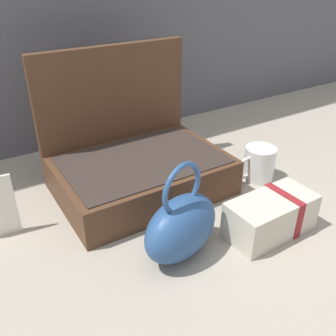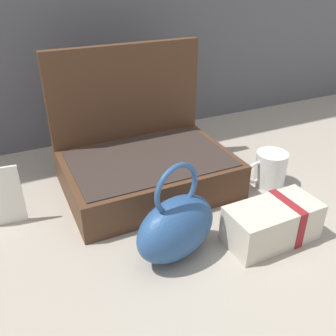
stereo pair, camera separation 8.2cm
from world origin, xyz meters
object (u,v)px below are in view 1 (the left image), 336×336
object	(u,v)px
open_suitcase	(136,161)
teal_pouch_handbag	(181,226)
cream_toiletry_bag	(272,215)
coffee_mug	(259,164)

from	to	relation	value
open_suitcase	teal_pouch_handbag	world-z (taller)	open_suitcase
cream_toiletry_bag	coffee_mug	size ratio (longest dim) A/B	1.70
teal_pouch_handbag	open_suitcase	bearing A→B (deg)	80.34
teal_pouch_handbag	cream_toiletry_bag	xyz separation A→B (m)	(0.22, -0.05, -0.03)
cream_toiletry_bag	open_suitcase	bearing A→B (deg)	116.36
coffee_mug	open_suitcase	bearing A→B (deg)	154.70
coffee_mug	teal_pouch_handbag	bearing A→B (deg)	-157.96
teal_pouch_handbag	coffee_mug	world-z (taller)	teal_pouch_handbag
open_suitcase	coffee_mug	bearing A→B (deg)	-25.30
cream_toiletry_bag	teal_pouch_handbag	bearing A→B (deg)	168.10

